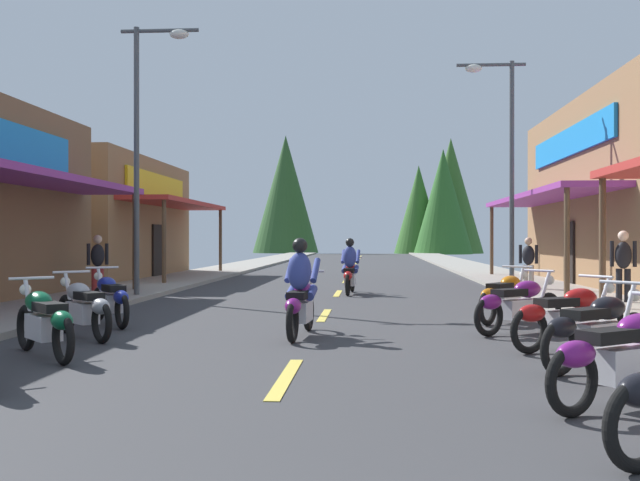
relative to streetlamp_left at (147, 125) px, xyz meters
name	(u,v)px	position (x,y,z in m)	size (l,w,h in m)	color
ground	(349,277)	(4.80, 11.89, -4.51)	(9.35, 88.94, 0.10)	#38383A
sidewalk_left	(205,274)	(-1.22, 11.89, -4.40)	(2.70, 88.94, 0.12)	gray
sidewalk_right	(496,275)	(10.83, 11.89, -4.40)	(2.70, 88.94, 0.12)	gray
centerline_dashes	(351,273)	(4.80, 14.72, -4.45)	(0.16, 63.96, 0.01)	#E0C64C
storefront_left_far	(80,219)	(-5.57, 9.42, -2.15)	(7.90, 10.37, 4.61)	olive
streetlamp_left	(147,125)	(0.00, 0.00, 0.00)	(2.02, 0.30, 6.98)	#474C51
streetlamp_right	(502,144)	(9.60, 3.51, -0.11)	(2.02, 0.30, 6.79)	#474C51
motorcycle_parked_right_1	(625,355)	(8.09, -11.59, -3.97)	(1.80, 1.32, 1.04)	black
motorcycle_parked_right_2	(597,329)	(8.43, -9.59, -3.97)	(1.70, 1.45, 1.04)	black
motorcycle_parked_right_3	(568,315)	(8.50, -8.06, -3.97)	(1.88, 1.20, 1.04)	black
motorcycle_parked_right_4	(518,304)	(8.17, -6.24, -3.97)	(1.71, 1.44, 1.04)	black
motorcycle_parked_right_5	(505,296)	(8.24, -4.62, -3.97)	(1.31, 1.81, 1.04)	black
motorcycle_parked_left_2	(44,321)	(1.49, -9.21, -3.97)	(1.51, 1.65, 1.04)	black
motorcycle_parked_left_3	(84,307)	(1.27, -7.35, -3.97)	(1.52, 1.64, 1.04)	black
motorcycle_parked_left_4	(110,298)	(1.06, -5.61, -3.97)	(1.32, 1.80, 1.04)	black
rider_cruising_lead	(301,296)	(4.63, -6.94, -3.81)	(0.60, 2.14, 1.57)	black
rider_cruising_trailing	(350,271)	(5.15, 2.08, -3.81)	(0.60, 2.14, 1.57)	black
pedestrian_by_shop	(528,261)	(10.24, 2.93, -3.55)	(0.49, 0.42, 1.59)	#B2A599
pedestrian_browsing	(623,263)	(11.46, -1.39, -3.45)	(0.54, 0.38, 1.74)	black
pedestrian_strolling	(98,262)	(-1.36, 0.17, -3.51)	(0.46, 0.43, 1.65)	maroon
treeline_backdrop	(384,198)	(7.03, 58.94, 1.33)	(24.47, 11.47, 12.71)	#2F5F23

